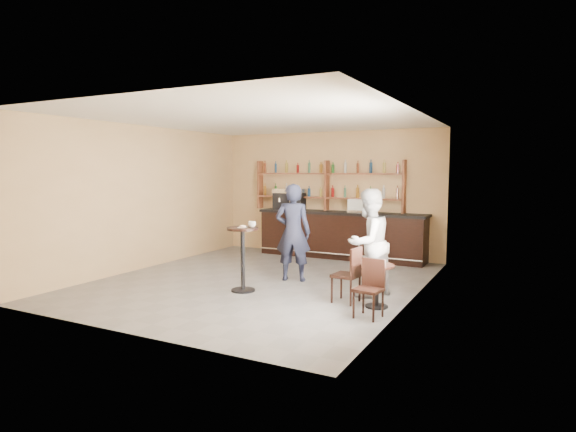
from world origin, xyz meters
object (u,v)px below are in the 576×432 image
at_px(man_main, 293,232).
at_px(bar_counter, 341,235).
at_px(chair_west, 346,275).
at_px(chair_south, 368,289).
at_px(pastry_case, 361,206).
at_px(pedestal_table, 243,259).
at_px(cafe_table, 377,286).
at_px(patron_second, 368,243).
at_px(espresso_machine, 289,199).

bearing_deg(man_main, bar_counter, -104.81).
distance_m(chair_west, chair_south, 0.89).
distance_m(pastry_case, chair_west, 4.05).
relative_size(pedestal_table, man_main, 0.60).
height_order(cafe_table, patron_second, patron_second).
height_order(pastry_case, chair_south, pastry_case).
bearing_deg(chair_west, cafe_table, 90.42).
relative_size(pastry_case, patron_second, 0.29).
xyz_separation_m(pastry_case, man_main, (-0.46, -2.79, -0.37)).
height_order(pedestal_table, chair_south, pedestal_table).
height_order(chair_west, chair_south, chair_west).
bearing_deg(espresso_machine, man_main, -67.88).
bearing_deg(cafe_table, espresso_machine, 132.74).
relative_size(espresso_machine, man_main, 0.39).
height_order(bar_counter, chair_west, bar_counter).
bearing_deg(espresso_machine, cafe_table, -53.62).
bearing_deg(cafe_table, man_main, 152.41).
height_order(pedestal_table, cafe_table, pedestal_table).
xyz_separation_m(bar_counter, chair_south, (2.16, -4.47, -0.15)).
height_order(espresso_machine, chair_west, espresso_machine).
distance_m(man_main, chair_west, 1.89).
relative_size(cafe_table, patron_second, 0.37).
xyz_separation_m(pedestal_table, chair_west, (1.94, 0.16, -0.12)).
height_order(chair_west, patron_second, patron_second).
relative_size(man_main, chair_west, 2.07).
relative_size(pedestal_table, chair_west, 1.25).
height_order(pastry_case, chair_west, pastry_case).
height_order(bar_counter, espresso_machine, espresso_machine).
xyz_separation_m(cafe_table, chair_south, (0.05, -0.60, 0.09)).
relative_size(pastry_case, pedestal_table, 0.47).
bearing_deg(patron_second, bar_counter, -128.14).
bearing_deg(bar_counter, chair_west, -67.72).
xyz_separation_m(pastry_case, pedestal_table, (-0.89, -3.98, -0.75)).
distance_m(bar_counter, espresso_machine, 1.69).
distance_m(pedestal_table, chair_south, 2.59).
height_order(chair_south, patron_second, patron_second).
distance_m(chair_west, patron_second, 0.77).
relative_size(espresso_machine, pedestal_table, 0.65).
bearing_deg(chair_west, man_main, -118.59).
distance_m(pedestal_table, man_main, 1.32).
relative_size(chair_west, patron_second, 0.50).
height_order(espresso_machine, pastry_case, espresso_machine).
distance_m(man_main, patron_second, 1.76).
relative_size(espresso_machine, chair_south, 0.88).
xyz_separation_m(bar_counter, pastry_case, (0.51, 0.00, 0.75)).
relative_size(pastry_case, man_main, 0.29).
distance_m(espresso_machine, pedestal_table, 4.21).
bearing_deg(pastry_case, bar_counter, -172.21).
distance_m(man_main, chair_south, 2.75).
distance_m(man_main, cafe_table, 2.41).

